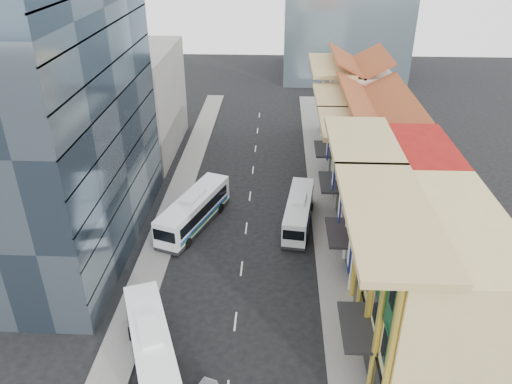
{
  "coord_description": "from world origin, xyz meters",
  "views": [
    {
      "loc": [
        3.06,
        -22.38,
        28.54
      ],
      "look_at": [
        1.07,
        21.19,
        4.82
      ],
      "focal_mm": 35.0,
      "sensor_mm": 36.0,
      "label": 1
    }
  ],
  "objects_px": {
    "shophouse_tan": "(432,293)",
    "bus_left_far": "(194,210)",
    "office_tower": "(49,97)",
    "bus_right": "(299,211)",
    "bus_left_near": "(152,349)"
  },
  "relations": [
    {
      "from": "bus_left_near",
      "to": "bus_right",
      "type": "distance_m",
      "value": 22.78
    },
    {
      "from": "office_tower",
      "to": "bus_left_near",
      "type": "distance_m",
      "value": 23.67
    },
    {
      "from": "office_tower",
      "to": "bus_left_far",
      "type": "relative_size",
      "value": 2.54
    },
    {
      "from": "office_tower",
      "to": "bus_left_near",
      "type": "bearing_deg",
      "value": -54.21
    },
    {
      "from": "office_tower",
      "to": "bus_left_far",
      "type": "xyz_separation_m",
      "value": [
        11.5,
        3.29,
        -13.1
      ]
    },
    {
      "from": "shophouse_tan",
      "to": "bus_left_far",
      "type": "bearing_deg",
      "value": 138.44
    },
    {
      "from": "bus_left_near",
      "to": "bus_left_far",
      "type": "height_order",
      "value": "bus_left_far"
    },
    {
      "from": "shophouse_tan",
      "to": "bus_left_near",
      "type": "bearing_deg",
      "value": -174.28
    },
    {
      "from": "bus_left_near",
      "to": "bus_right",
      "type": "relative_size",
      "value": 1.1
    },
    {
      "from": "shophouse_tan",
      "to": "office_tower",
      "type": "xyz_separation_m",
      "value": [
        -31.0,
        14.0,
        9.0
      ]
    },
    {
      "from": "shophouse_tan",
      "to": "bus_right",
      "type": "xyz_separation_m",
      "value": [
        -8.5,
        18.0,
        -4.33
      ]
    },
    {
      "from": "bus_right",
      "to": "bus_left_near",
      "type": "bearing_deg",
      "value": -111.53
    },
    {
      "from": "shophouse_tan",
      "to": "bus_left_near",
      "type": "relative_size",
      "value": 1.22
    },
    {
      "from": "shophouse_tan",
      "to": "bus_right",
      "type": "distance_m",
      "value": 20.37
    },
    {
      "from": "bus_left_far",
      "to": "office_tower",
      "type": "bearing_deg",
      "value": -144.41
    }
  ]
}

